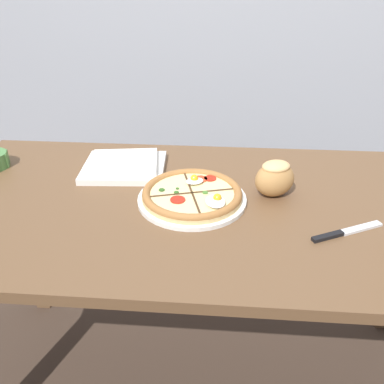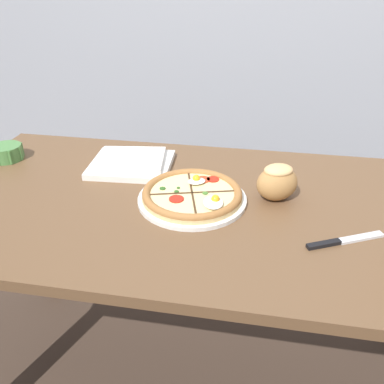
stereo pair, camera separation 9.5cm
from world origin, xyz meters
name	(u,v)px [view 2 (the right image)]	position (x,y,z in m)	size (l,w,h in m)	color
ground_plane	(204,382)	(0.00, 0.00, 0.00)	(12.00, 12.00, 0.00)	#3D2D23
dining_table	(208,233)	(0.00, 0.00, 0.68)	(1.59, 0.78, 0.78)	brown
pizza	(192,195)	(-0.05, 0.00, 0.80)	(0.30, 0.30, 0.05)	white
ramekin_bowl	(6,152)	(-0.71, 0.16, 0.80)	(0.11, 0.11, 0.05)	#4C8442
napkin_folded	(131,163)	(-0.28, 0.18, 0.79)	(0.27, 0.23, 0.04)	silver
bread_piece_mid	(277,182)	(0.18, 0.05, 0.83)	(0.14, 0.13, 0.10)	#B27F47
knife_main	(345,241)	(0.34, -0.12, 0.78)	(0.19, 0.11, 0.01)	silver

